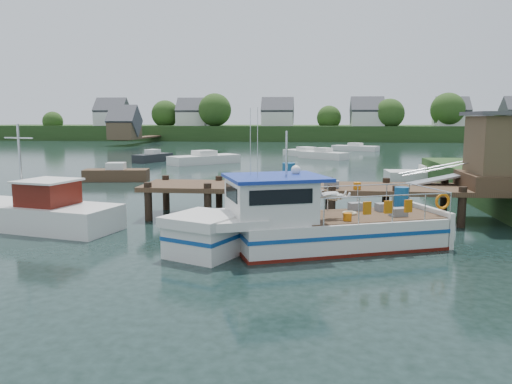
# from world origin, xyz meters

# --- Properties ---
(ground_plane) EXTENTS (160.00, 160.00, 0.00)m
(ground_plane) POSITION_xyz_m (0.00, 0.00, 0.00)
(ground_plane) COLOR black
(far_shore) EXTENTS (140.00, 42.55, 9.22)m
(far_shore) POSITION_xyz_m (0.01, 82.37, 2.10)
(far_shore) COLOR #25411A
(far_shore) RESTS_ON ground
(dock) EXTENTS (16.60, 3.00, 4.78)m
(dock) POSITION_xyz_m (6.51, 0.01, 2.24)
(dock) COLOR #4A3423
(dock) RESTS_ON ground
(lobster_boat) EXTENTS (9.19, 5.39, 4.54)m
(lobster_boat) POSITION_xyz_m (0.97, -5.22, 0.82)
(lobster_boat) COLOR silver
(lobster_boat) RESTS_ON ground
(work_boat) EXTENTS (7.62, 3.75, 4.00)m
(work_boat) POSITION_xyz_m (-9.53, -3.13, 0.63)
(work_boat) COLOR silver
(work_boat) RESTS_ON ground
(moored_rowboat) EXTENTS (4.45, 2.05, 1.25)m
(moored_rowboat) POSITION_xyz_m (-11.97, 11.62, 0.46)
(moored_rowboat) COLOR #4A3423
(moored_rowboat) RESTS_ON ground
(moored_far) EXTENTS (6.38, 4.47, 1.03)m
(moored_far) POSITION_xyz_m (7.30, 46.86, 0.38)
(moored_far) COLOR silver
(moored_far) RESTS_ON ground
(moored_a) EXTENTS (6.49, 6.47, 1.26)m
(moored_a) POSITION_xyz_m (-8.71, 25.23, 0.47)
(moored_a) COLOR silver
(moored_a) RESTS_ON ground
(moored_b) EXTENTS (5.33, 4.78, 1.19)m
(moored_b) POSITION_xyz_m (2.65, 32.22, 0.44)
(moored_b) COLOR silver
(moored_b) RESTS_ON ground
(moored_c) EXTENTS (6.63, 2.58, 1.03)m
(moored_c) POSITION_xyz_m (9.72, 14.09, 0.38)
(moored_c) COLOR silver
(moored_c) RESTS_ON ground
(moored_d) EXTENTS (5.48, 6.33, 1.07)m
(moored_d) POSITION_xyz_m (0.80, 35.75, 0.40)
(moored_d) COLOR silver
(moored_d) RESTS_ON ground
(moored_e) EXTENTS (3.09, 4.66, 1.22)m
(moored_e) POSITION_xyz_m (-14.25, 26.93, 0.45)
(moored_e) COLOR black
(moored_e) RESTS_ON ground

